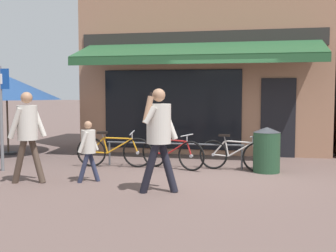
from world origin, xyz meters
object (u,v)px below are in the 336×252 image
(parking_sign, at_px, (1,107))
(cafe_parasol, at_px, (6,88))
(bicycle_silver, at_px, (235,155))
(pedestrian_adult, at_px, (159,129))
(bicycle_orange, at_px, (114,151))
(pedestrian_child, at_px, (88,145))
(litter_bin, at_px, (267,150))
(bicycle_red, at_px, (172,153))
(pedestrian_second_adult, at_px, (27,128))

(parking_sign, bearing_deg, cafe_parasol, 119.96)
(bicycle_silver, relative_size, cafe_parasol, 0.55)
(bicycle_silver, relative_size, pedestrian_adult, 0.90)
(bicycle_orange, distance_m, bicycle_silver, 2.75)
(pedestrian_child, bearing_deg, cafe_parasol, -49.80)
(litter_bin, bearing_deg, bicycle_red, -179.18)
(cafe_parasol, bearing_deg, pedestrian_adult, -34.56)
(pedestrian_adult, bearing_deg, pedestrian_second_adult, 3.08)
(bicycle_silver, height_order, cafe_parasol, cafe_parasol)
(bicycle_silver, xyz_separation_m, litter_bin, (0.68, -0.05, 0.14))
(pedestrian_second_adult, bearing_deg, bicycle_silver, -141.11)
(bicycle_orange, relative_size, pedestrian_adult, 0.98)
(litter_bin, xyz_separation_m, cafe_parasol, (-7.01, 1.25, 1.36))
(cafe_parasol, bearing_deg, litter_bin, -10.11)
(bicycle_orange, bearing_deg, cafe_parasol, 153.38)
(bicycle_orange, height_order, litter_bin, litter_bin)
(pedestrian_adult, xyz_separation_m, parking_sign, (-3.83, 1.26, 0.32))
(bicycle_red, bearing_deg, pedestrian_second_adult, -118.77)
(litter_bin, relative_size, cafe_parasol, 0.33)
(bicycle_red, distance_m, cafe_parasol, 5.30)
(bicycle_red, distance_m, parking_sign, 3.89)
(bicycle_orange, relative_size, bicycle_silver, 1.10)
(bicycle_silver, xyz_separation_m, pedestrian_child, (-2.69, -1.79, 0.36))
(bicycle_red, distance_m, pedestrian_second_adult, 3.20)
(pedestrian_child, bearing_deg, pedestrian_second_adult, 5.76)
(bicycle_silver, relative_size, parking_sign, 0.71)
(bicycle_red, relative_size, bicycle_silver, 0.96)
(litter_bin, relative_size, parking_sign, 0.43)
(pedestrian_child, height_order, pedestrian_second_adult, pedestrian_second_adult)
(pedestrian_adult, bearing_deg, cafe_parasol, -26.16)
(bicycle_orange, height_order, parking_sign, parking_sign)
(pedestrian_adult, xyz_separation_m, cafe_parasol, (-5.14, 3.54, 0.76))
(bicycle_orange, bearing_deg, litter_bin, -4.16)
(bicycle_silver, bearing_deg, litter_bin, 6.81)
(bicycle_red, relative_size, pedestrian_adult, 0.87)
(bicycle_orange, relative_size, cafe_parasol, 0.60)
(pedestrian_adult, bearing_deg, bicycle_orange, -46.04)
(bicycle_red, height_order, bicycle_silver, bicycle_red)
(bicycle_silver, bearing_deg, pedestrian_child, -135.39)
(bicycle_orange, bearing_deg, pedestrian_child, -94.17)
(pedestrian_adult, distance_m, pedestrian_child, 1.66)
(bicycle_silver, height_order, pedestrian_adult, pedestrian_adult)
(bicycle_orange, relative_size, pedestrian_second_adult, 1.02)
(pedestrian_child, relative_size, cafe_parasol, 0.40)
(pedestrian_adult, relative_size, cafe_parasol, 0.61)
(pedestrian_child, bearing_deg, litter_bin, -163.11)
(pedestrian_child, xyz_separation_m, cafe_parasol, (-3.63, 2.99, 1.14))
(litter_bin, bearing_deg, pedestrian_child, -152.78)
(bicycle_orange, distance_m, pedestrian_second_adult, 2.31)
(parking_sign, distance_m, cafe_parasol, 2.67)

